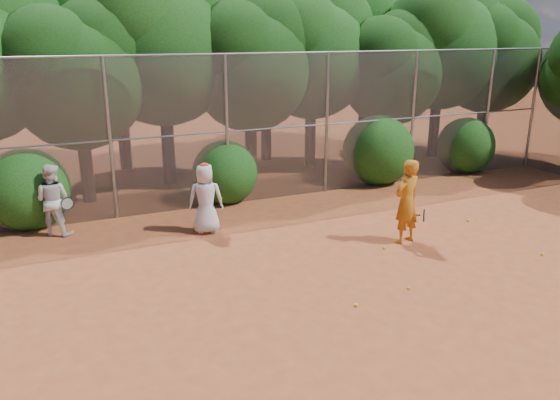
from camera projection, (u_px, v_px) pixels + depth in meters
name	position (u px, v px, depth m)	size (l,w,h in m)	color
ground	(383.00, 286.00, 10.20)	(80.00, 80.00, 0.00)	#9C4623
fence_back	(258.00, 127.00, 14.78)	(20.05, 0.09, 4.03)	gray
tree_2	(78.00, 70.00, 14.27)	(3.99, 3.47, 5.47)	black
tree_3	(163.00, 36.00, 15.87)	(4.89, 4.26, 6.70)	black
tree_4	(251.00, 58.00, 16.49)	(4.19, 3.64, 5.73)	black
tree_5	(313.00, 47.00, 18.06)	(4.51, 3.92, 6.17)	black
tree_6	(392.00, 65.00, 18.31)	(3.86, 3.36, 5.29)	black
tree_7	(442.00, 39.00, 19.57)	(4.77, 4.14, 6.53)	black
tree_8	(490.00, 51.00, 20.20)	(4.25, 3.70, 5.82)	black
tree_10	(117.00, 28.00, 17.34)	(5.15, 4.48, 7.06)	black
tree_11	(267.00, 42.00, 19.04)	(4.64, 4.03, 6.35)	black
tree_12	(368.00, 32.00, 21.20)	(5.02, 4.37, 6.88)	black
bush_0	(26.00, 186.00, 13.10)	(2.00, 2.00, 2.00)	#144511
bush_1	(225.00, 169.00, 15.05)	(1.80, 1.80, 1.80)	#144511
bush_2	(378.00, 147.00, 16.91)	(2.20, 2.20, 2.20)	#144511
bush_3	(466.00, 143.00, 18.30)	(1.90, 1.90, 1.90)	#144511
player_yellow	(407.00, 202.00, 12.04)	(0.86, 0.63, 1.91)	#C36E16
player_teen	(206.00, 198.00, 12.68)	(0.93, 0.74, 1.69)	silver
player_white	(52.00, 200.00, 12.54)	(1.03, 0.97, 1.69)	white
ball_0	(384.00, 248.00, 11.91)	(0.07, 0.07, 0.07)	yellow
ball_1	(468.00, 220.00, 13.62)	(0.07, 0.07, 0.07)	yellow
ball_2	(409.00, 288.00, 10.05)	(0.07, 0.07, 0.07)	yellow
ball_3	(542.00, 254.00, 11.56)	(0.07, 0.07, 0.07)	yellow
ball_4	(356.00, 305.00, 9.42)	(0.07, 0.07, 0.07)	yellow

